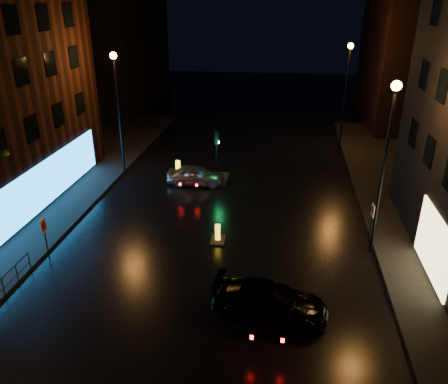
{
  "coord_description": "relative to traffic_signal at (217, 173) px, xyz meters",
  "views": [
    {
      "loc": [
        3.21,
        -13.45,
        11.64
      ],
      "look_at": [
        0.45,
        5.91,
        2.8
      ],
      "focal_mm": 35.0,
      "sensor_mm": 36.0,
      "label": 1
    }
  ],
  "objects": [
    {
      "name": "ground",
      "position": [
        1.2,
        -14.0,
        -0.5
      ],
      "size": [
        120.0,
        120.0,
        0.0
      ],
      "primitive_type": "plane",
      "color": "black",
      "rests_on": "ground"
    },
    {
      "name": "building_far_left",
      "position": [
        -14.8,
        21.0,
        6.5
      ],
      "size": [
        8.0,
        16.0,
        14.0
      ],
      "primitive_type": "cube",
      "color": "black",
      "rests_on": "ground"
    },
    {
      "name": "building_far_right",
      "position": [
        16.2,
        18.0,
        5.5
      ],
      "size": [
        8.0,
        14.0,
        12.0
      ],
      "primitive_type": "cube",
      "color": "black",
      "rests_on": "ground"
    },
    {
      "name": "street_lamp_lfar",
      "position": [
        -6.6,
        -0.0,
        5.06
      ],
      "size": [
        0.44,
        0.44,
        8.37
      ],
      "color": "black",
      "rests_on": "ground"
    },
    {
      "name": "street_lamp_rnear",
      "position": [
        9.0,
        -8.0,
        5.06
      ],
      "size": [
        0.44,
        0.44,
        8.37
      ],
      "color": "black",
      "rests_on": "ground"
    },
    {
      "name": "street_lamp_rfar",
      "position": [
        9.0,
        8.0,
        5.06
      ],
      "size": [
        0.44,
        0.44,
        8.37
      ],
      "color": "black",
      "rests_on": "ground"
    },
    {
      "name": "traffic_signal",
      "position": [
        0.0,
        0.0,
        0.0
      ],
      "size": [
        1.4,
        2.4,
        3.45
      ],
      "color": "black",
      "rests_on": "ground"
    },
    {
      "name": "silver_hatchback",
      "position": [
        -1.29,
        -0.93,
        0.14
      ],
      "size": [
        3.86,
        1.69,
        1.29
      ],
      "primitive_type": "imported",
      "rotation": [
        0.0,
        0.0,
        1.61
      ],
      "color": "#B9BBC1",
      "rests_on": "ground"
    },
    {
      "name": "dark_sedan",
      "position": [
        4.25,
        -13.44,
        0.16
      ],
      "size": [
        4.77,
        2.44,
        1.33
      ],
      "primitive_type": "imported",
      "rotation": [
        0.0,
        0.0,
        1.44
      ],
      "color": "black",
      "rests_on": "ground"
    },
    {
      "name": "bollard_near",
      "position": [
        1.33,
        -8.11,
        -0.29
      ],
      "size": [
        0.77,
        1.12,
        0.96
      ],
      "rotation": [
        0.0,
        0.0,
        0.04
      ],
      "color": "black",
      "rests_on": "ground"
    },
    {
      "name": "bollard_far",
      "position": [
        -2.88,
        0.61,
        -0.28
      ],
      "size": [
        1.11,
        1.36,
        1.03
      ],
      "rotation": [
        0.0,
        0.0,
        -0.3
      ],
      "color": "black",
      "rests_on": "ground"
    },
    {
      "name": "road_sign_left",
      "position": [
        -6.45,
        -10.98,
        1.14
      ],
      "size": [
        0.12,
        0.53,
        2.2
      ],
      "rotation": [
        0.0,
        0.0,
        0.12
      ],
      "color": "black",
      "rests_on": "ground"
    },
    {
      "name": "road_sign_right",
      "position": [
        9.1,
        -6.87,
        1.03
      ],
      "size": [
        0.09,
        0.5,
        2.04
      ],
      "rotation": [
        0.0,
        0.0,
        3.21
      ],
      "color": "black",
      "rests_on": "ground"
    }
  ]
}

